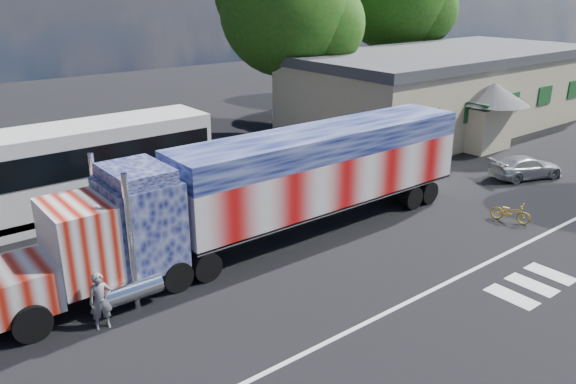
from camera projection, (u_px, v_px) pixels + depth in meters
ground at (341, 266)px, 19.53m from camera, size 100.00×100.00×0.00m
lane_markings at (463, 294)px, 17.75m from camera, size 30.00×2.67×0.01m
semi_truck at (274, 186)px, 20.81m from camera, size 20.13×3.18×4.29m
coach_bus at (58, 173)px, 23.08m from camera, size 13.04×3.03×3.79m
hall_building at (446, 89)px, 38.23m from camera, size 22.40×12.80×5.20m
parked_car at (526, 167)px, 28.44m from camera, size 4.14×2.76×1.11m
woman at (101, 301)px, 15.75m from camera, size 0.70×0.54×1.72m
bicycle at (511, 212)px, 23.12m from camera, size 1.03×1.68×0.84m
tree_ne_a at (288, 10)px, 35.74m from camera, size 8.91×8.48×12.03m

